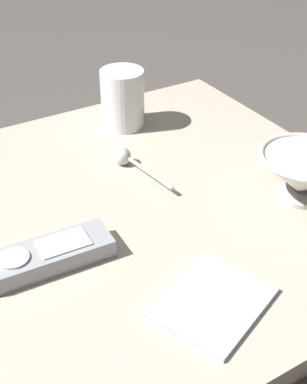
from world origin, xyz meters
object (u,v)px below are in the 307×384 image
(coffee_mug, at_px, (123,99))
(tv_remote_near, at_px, (49,255))
(teaspoon, at_px, (128,158))
(folded_napkin, at_px, (213,302))
(cereal_bowl, at_px, (303,173))

(coffee_mug, bearing_deg, tv_remote_near, -132.39)
(teaspoon, xyz_separation_m, folded_napkin, (-0.06, -0.31, -0.01))
(teaspoon, bearing_deg, cereal_bowl, -49.66)
(tv_remote_near, relative_size, folded_napkin, 1.02)
(tv_remote_near, bearing_deg, teaspoon, 37.90)
(coffee_mug, distance_m, teaspoon, 0.14)
(teaspoon, distance_m, folded_napkin, 0.32)
(tv_remote_near, bearing_deg, cereal_bowl, -8.13)
(coffee_mug, distance_m, tv_remote_near, 0.38)
(cereal_bowl, relative_size, tv_remote_near, 0.83)
(coffee_mug, height_order, teaspoon, coffee_mug)
(cereal_bowl, relative_size, coffee_mug, 1.28)
(teaspoon, height_order, folded_napkin, teaspoon)
(coffee_mug, bearing_deg, folded_napkin, -105.33)
(coffee_mug, bearing_deg, cereal_bowl, -70.96)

